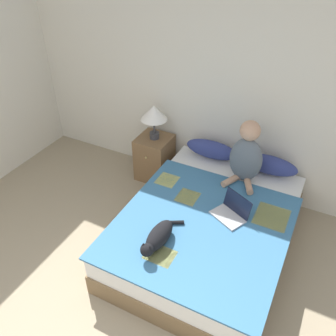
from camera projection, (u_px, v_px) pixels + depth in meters
name	position (u px, v px, depth m)	size (l,w,h in m)	color
wall_back	(224.00, 89.00, 3.96)	(6.11, 0.05, 2.55)	beige
bed	(208.00, 230.00, 3.65)	(1.58, 2.09, 0.48)	brown
pillow_near	(211.00, 149.00, 4.23)	(0.63, 0.20, 0.22)	navy
pillow_far	(269.00, 165.00, 3.98)	(0.63, 0.20, 0.22)	navy
person_sitting	(246.00, 155.00, 3.75)	(0.36, 0.36, 0.72)	slate
cat_tabby	(158.00, 237.00, 3.13)	(0.20, 0.60, 0.18)	black
laptop_open	(231.00, 212.00, 3.44)	(0.40, 0.36, 0.21)	#B7B7BC
nightstand	(155.00, 157.00, 4.61)	(0.41, 0.44, 0.59)	brown
table_lamp	(154.00, 114.00, 4.24)	(0.32, 0.32, 0.45)	#38383D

